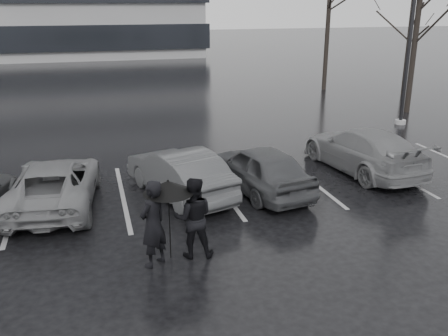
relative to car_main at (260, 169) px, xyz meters
The scene contains 13 objects.
ground 2.58m from the car_main, 130.55° to the right, with size 160.00×160.00×0.00m, color black.
car_main is the anchor object (origin of this frame).
car_west_a 2.28m from the car_main, behind, with size 1.43×4.10×1.35m, color #2C2C2E.
car_west_b 5.57m from the car_main, behind, with size 2.07×4.48×1.25m, color #535356.
car_east 3.84m from the car_main, 12.87° to the left, with size 1.94×4.76×1.38m, color #535356.
pedestrian_left 4.86m from the car_main, 135.56° to the right, with size 0.68×0.44×1.85m, color black.
pedestrian_right 4.14m from the car_main, 128.99° to the right, with size 0.86×0.67×1.76m, color black.
umbrella 4.54m from the car_main, 134.14° to the right, with size 1.04×1.04×1.77m.
lamp_post 11.01m from the car_main, 34.93° to the left, with size 0.46×0.46×8.46m.
stall_stripes 2.58m from the car_main, 165.80° to the left, with size 19.72×5.00×0.00m.
tree_east 13.59m from the car_main, 37.99° to the left, with size 0.26×0.26×8.00m, color black.
tree_ne 17.91m from the car_main, 43.23° to the left, with size 0.26×0.26×7.00m, color black.
tree_north 18.14m from the car_main, 58.16° to the left, with size 0.26×0.26×8.50m, color black.
Camera 1 is at (-2.87, -10.69, 5.21)m, focal length 40.00 mm.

